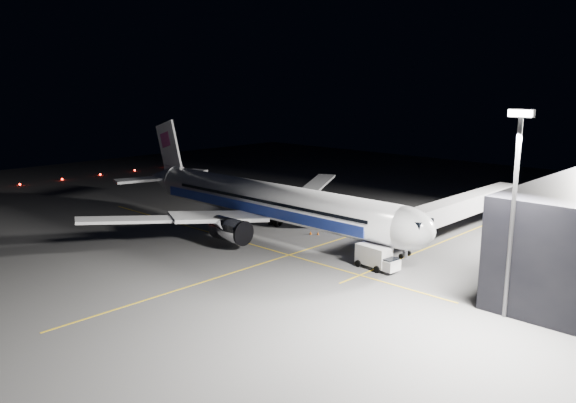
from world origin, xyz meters
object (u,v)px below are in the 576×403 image
(safety_cone_b, at_px, (318,233))
(jet_bridge, at_px, (456,208))
(baggage_tug, at_px, (313,202))
(safety_cone_c, at_px, (329,222))
(service_truck, at_px, (377,257))
(airliner, at_px, (264,200))
(safety_cone_a, at_px, (311,233))
(floodlight_mast_south, at_px, (514,196))

(safety_cone_b, bearing_deg, jet_bridge, 39.72)
(baggage_tug, height_order, safety_cone_c, baggage_tug)
(service_truck, distance_m, safety_cone_c, 24.05)
(airliner, distance_m, service_truck, 23.59)
(safety_cone_a, distance_m, safety_cone_c, 7.77)
(airliner, bearing_deg, safety_cone_c, 72.07)
(floodlight_mast_south, xyz_separation_m, service_truck, (-17.90, 3.43, -10.79))
(airliner, distance_m, safety_cone_a, 8.83)
(jet_bridge, relative_size, floodlight_mast_south, 1.66)
(safety_cone_b, bearing_deg, baggage_tug, 133.35)
(baggage_tug, bearing_deg, safety_cone_a, -52.24)
(baggage_tug, xyz_separation_m, safety_cone_b, (14.47, -15.33, -0.48))
(airliner, bearing_deg, baggage_tug, 110.21)
(jet_bridge, relative_size, baggage_tug, 15.18)
(airliner, height_order, safety_cone_c, airliner)
(safety_cone_a, xyz_separation_m, safety_cone_c, (-2.38, 7.39, 0.03))
(airliner, height_order, baggage_tug, airliner)
(safety_cone_a, height_order, safety_cone_b, safety_cone_a)
(service_truck, relative_size, safety_cone_c, 9.33)
(safety_cone_c, bearing_deg, jet_bridge, 18.70)
(safety_cone_a, xyz_separation_m, safety_cone_b, (0.97, 0.65, -0.03))
(airliner, bearing_deg, safety_cone_a, 33.98)
(jet_bridge, height_order, service_truck, jet_bridge)
(jet_bridge, xyz_separation_m, safety_cone_a, (-16.97, -13.94, -4.30))
(airliner, xyz_separation_m, safety_cone_c, (3.72, 11.51, -4.84))
(service_truck, bearing_deg, safety_cone_a, 163.98)
(service_truck, xyz_separation_m, safety_cone_a, (-17.07, 6.69, -1.29))
(floodlight_mast_south, relative_size, service_truck, 3.47)
(service_truck, bearing_deg, baggage_tug, 148.82)
(service_truck, relative_size, safety_cone_a, 10.46)
(safety_cone_a, relative_size, safety_cone_b, 1.10)
(service_truck, xyz_separation_m, baggage_tug, (-30.57, 22.67, -0.84))
(baggage_tug, height_order, safety_cone_a, baggage_tug)
(floodlight_mast_south, distance_m, baggage_tug, 56.27)
(airliner, relative_size, safety_cone_c, 96.21)
(jet_bridge, bearing_deg, safety_cone_a, -140.60)
(jet_bridge, height_order, safety_cone_c, jet_bridge)
(baggage_tug, xyz_separation_m, safety_cone_c, (11.12, -8.59, -0.42))
(baggage_tug, bearing_deg, airliner, -72.22)
(airliner, bearing_deg, safety_cone_b, 33.95)
(jet_bridge, xyz_separation_m, safety_cone_b, (-16.00, -13.29, -4.32))
(airliner, relative_size, safety_cone_b, 118.60)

